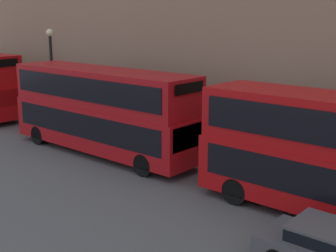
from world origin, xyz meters
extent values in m
cylinder|color=black|center=(0.48, 10.15, 0.50)|extent=(0.30, 1.00, 1.00)
cylinder|color=black|center=(2.73, 10.15, 0.50)|extent=(0.30, 1.00, 1.00)
cube|color=#A80F14|center=(1.60, 18.70, 1.39)|extent=(2.55, 11.00, 2.08)
cube|color=#A80F14|center=(1.60, 18.70, 3.33)|extent=(2.50, 10.78, 1.80)
cube|color=black|center=(1.60, 18.70, 1.64)|extent=(2.59, 10.12, 1.16)
cube|color=black|center=(1.60, 18.70, 3.42)|extent=(2.59, 10.12, 1.08)
cube|color=black|center=(1.60, 13.23, 1.80)|extent=(2.17, 0.06, 1.04)
cube|color=black|center=(1.60, 13.23, 3.87)|extent=(1.78, 0.06, 0.43)
cylinder|color=black|center=(0.48, 14.80, 0.50)|extent=(0.30, 1.00, 1.00)
cylinder|color=black|center=(2.73, 14.80, 0.50)|extent=(0.30, 1.00, 1.00)
cylinder|color=black|center=(0.48, 22.60, 0.50)|extent=(0.30, 1.00, 1.00)
cylinder|color=black|center=(2.73, 22.60, 0.50)|extent=(0.30, 1.00, 1.00)
cube|color=black|center=(1.60, 27.44, 1.80)|extent=(2.17, 0.06, 1.03)
cube|color=black|center=(1.60, 27.44, 3.94)|extent=(1.78, 0.06, 0.46)
cylinder|color=black|center=(2.73, 29.01, 0.50)|extent=(0.30, 1.00, 1.00)
cube|color=#47474C|center=(-1.80, 5.56, 1.06)|extent=(1.67, 2.32, 0.50)
cube|color=black|center=(-1.80, 5.56, 1.09)|extent=(1.71, 2.20, 0.32)
cylinder|color=black|center=(-0.96, 6.80, 0.32)|extent=(0.22, 0.64, 0.64)
cylinder|color=black|center=(3.58, 25.47, 2.76)|extent=(0.18, 0.18, 5.51)
sphere|color=beige|center=(3.58, 25.47, 5.73)|extent=(0.44, 0.44, 0.44)
camera|label=1|loc=(-13.29, 1.48, 6.81)|focal=50.00mm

